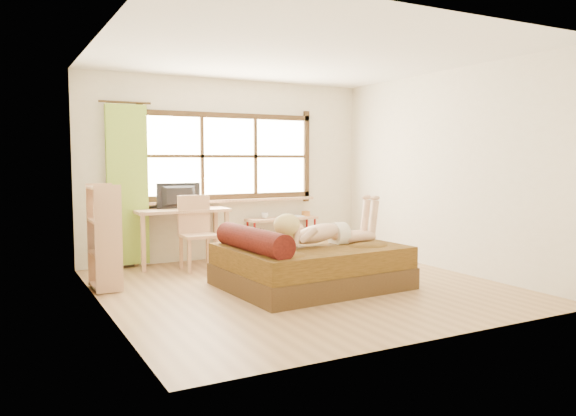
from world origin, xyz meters
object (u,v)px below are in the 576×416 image
woman (324,220)px  kitten (252,238)px  bed (307,264)px  desk (181,216)px  bookshelf (104,237)px  chair (197,228)px  pipe_shelf (283,227)px

woman → kitten: woman is taller
bed → desk: 2.24m
desk → bookshelf: bookshelf is taller
chair → pipe_shelf: 1.65m
bed → bookshelf: size_ratio=1.71×
pipe_shelf → woman: bearing=-107.4°
chair → desk: bearing=107.0°
woman → desk: size_ratio=1.06×
woman → bookshelf: (-2.33, 1.04, -0.18)m
pipe_shelf → desk: bearing=-178.5°
desk → woman: bearing=-60.5°
woman → kitten: (-0.87, 0.15, -0.18)m
desk → pipe_shelf: (1.68, 0.12, -0.27)m
chair → bookshelf: size_ratio=0.84×
woman → bed: bearing=163.2°
kitten → desk: size_ratio=0.23×
pipe_shelf → bookshelf: bearing=-161.4°
woman → desk: (-1.10, 2.05, -0.09)m
bed → desk: (-0.91, 2.00, 0.43)m
bed → pipe_shelf: (0.77, 2.12, 0.17)m
bed → woman: size_ratio=1.50×
woman → bookshelf: bearing=152.4°
bed → kitten: 0.76m
desk → pipe_shelf: bearing=5.2°
chair → kitten: bearing=-84.0°
chair → bookshelf: bookshelf is taller
desk → bookshelf: bearing=-139.6°
kitten → chair: chair is taller
kitten → pipe_shelf: bearing=50.9°
pipe_shelf → bed: bearing=-112.6°
desk → pipe_shelf: size_ratio=1.09×
desk → chair: (0.10, -0.36, -0.14)m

